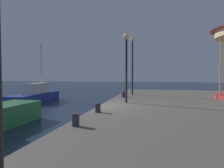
% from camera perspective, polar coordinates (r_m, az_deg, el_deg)
% --- Properties ---
extents(ground_plane, '(120.00, 120.00, 0.00)m').
position_cam_1_polar(ground_plane, '(11.62, -3.34, -9.61)').
color(ground_plane, '#162338').
extents(sailboat_blue, '(1.75, 6.47, 5.35)m').
position_cam_1_polar(sailboat_blue, '(20.14, -19.78, -2.78)').
color(sailboat_blue, navy).
rests_on(sailboat_blue, ground).
extents(lamp_post_mid_promenade, '(0.36, 0.36, 4.01)m').
position_cam_1_polar(lamp_post_mid_promenade, '(12.39, 3.87, 7.74)').
color(lamp_post_mid_promenade, black).
rests_on(lamp_post_mid_promenade, quay_dock).
extents(lamp_post_far_end, '(0.36, 0.36, 4.66)m').
position_cam_1_polar(lamp_post_far_end, '(17.41, 5.51, 7.50)').
color(lamp_post_far_end, black).
rests_on(lamp_post_far_end, quay_dock).
extents(bollard_center, '(0.24, 0.24, 0.40)m').
position_cam_1_polar(bollard_center, '(15.42, 3.09, -2.84)').
color(bollard_center, '#2D2D33').
rests_on(bollard_center, quay_dock).
extents(bollard_north, '(0.24, 0.24, 0.40)m').
position_cam_1_polar(bollard_north, '(6.96, -9.69, -9.47)').
color(bollard_north, '#2D2D33').
rests_on(bollard_north, quay_dock).
extents(bollard_south, '(0.24, 0.24, 0.40)m').
position_cam_1_polar(bollard_south, '(9.34, -3.81, -6.36)').
color(bollard_south, '#2D2D33').
rests_on(bollard_south, quay_dock).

